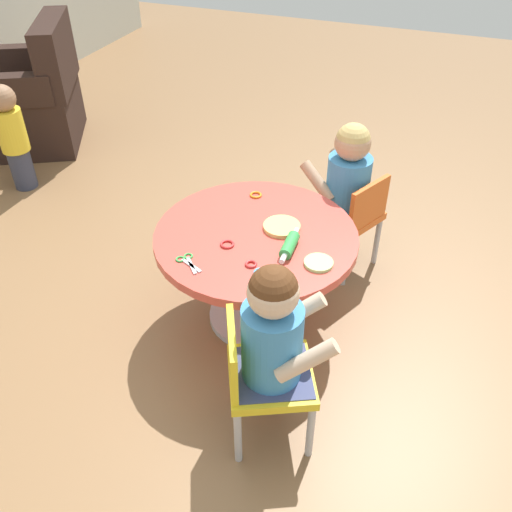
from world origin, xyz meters
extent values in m
plane|color=olive|center=(0.00, 0.00, 0.00)|extent=(10.00, 10.00, 0.00)
cylinder|color=silver|center=(0.00, 0.00, 0.01)|extent=(0.44, 0.44, 0.03)
cylinder|color=silver|center=(0.00, 0.00, 0.22)|extent=(0.12, 0.12, 0.45)
cylinder|color=#D84C3F|center=(0.00, 0.00, 0.47)|extent=(0.87, 0.87, 0.04)
cylinder|color=#B7B7BC|center=(-0.61, -0.44, 0.14)|extent=(0.03, 0.03, 0.28)
cylinder|color=#B7B7BC|center=(-0.38, -0.33, 0.14)|extent=(0.03, 0.03, 0.28)
cylinder|color=#B7B7BC|center=(-0.73, -0.21, 0.14)|extent=(0.03, 0.03, 0.28)
cylinder|color=#B7B7BC|center=(-0.49, -0.09, 0.14)|extent=(0.03, 0.03, 0.28)
cube|color=yellow|center=(-0.55, -0.27, 0.30)|extent=(0.40, 0.40, 0.04)
cube|color=yellow|center=(-0.61, -0.15, 0.43)|extent=(0.25, 0.14, 0.22)
cube|color=#3F4772|center=(-0.55, -0.27, 0.30)|extent=(0.36, 0.37, 0.04)
cylinder|color=#3F8CCC|center=(-0.55, -0.27, 0.47)|extent=(0.21, 0.21, 0.30)
sphere|color=beige|center=(-0.55, -0.27, 0.70)|extent=(0.17, 0.17, 0.17)
sphere|color=#593319|center=(-0.55, -0.27, 0.71)|extent=(0.16, 0.16, 0.16)
cylinder|color=beige|center=(-0.61, -0.41, 0.49)|extent=(0.14, 0.22, 0.17)
cylinder|color=beige|center=(-0.41, -0.31, 0.49)|extent=(0.14, 0.22, 0.17)
cylinder|color=#B7B7BC|center=(0.73, -0.20, 0.14)|extent=(0.03, 0.03, 0.28)
cylinder|color=#B7B7BC|center=(0.49, -0.09, 0.14)|extent=(0.03, 0.03, 0.28)
cylinder|color=#B7B7BC|center=(0.61, -0.44, 0.14)|extent=(0.03, 0.03, 0.28)
cylinder|color=#B7B7BC|center=(0.38, -0.33, 0.14)|extent=(0.03, 0.03, 0.28)
cube|color=orange|center=(0.55, -0.27, 0.30)|extent=(0.40, 0.40, 0.04)
cube|color=orange|center=(0.50, -0.39, 0.43)|extent=(0.25, 0.14, 0.22)
cube|color=#3F4772|center=(0.55, -0.27, 0.30)|extent=(0.36, 0.36, 0.04)
cylinder|color=#3F8CCC|center=(0.55, -0.27, 0.47)|extent=(0.21, 0.21, 0.30)
sphere|color=tan|center=(0.55, -0.27, 0.70)|extent=(0.17, 0.17, 0.17)
sphere|color=tan|center=(0.55, -0.27, 0.71)|extent=(0.16, 0.16, 0.16)
cylinder|color=tan|center=(0.70, -0.22, 0.49)|extent=(0.14, 0.22, 0.17)
cylinder|color=tan|center=(0.50, -0.13, 0.49)|extent=(0.14, 0.22, 0.17)
cube|color=black|center=(1.14, 2.20, 0.20)|extent=(0.95, 0.95, 0.40)
cube|color=black|center=(1.28, 1.94, 0.62)|extent=(0.69, 0.47, 0.45)
cube|color=black|center=(1.41, 2.34, 0.50)|extent=(0.39, 0.58, 0.20)
cube|color=black|center=(0.88, 2.06, 0.50)|extent=(0.39, 0.58, 0.20)
cylinder|color=#33384C|center=(0.60, 1.82, 0.13)|extent=(0.14, 0.14, 0.26)
cylinder|color=yellow|center=(0.60, 1.82, 0.39)|extent=(0.17, 0.17, 0.26)
sphere|color=#997051|center=(0.60, 1.82, 0.59)|extent=(0.16, 0.16, 0.16)
cylinder|color=green|center=(-0.06, -0.17, 0.51)|extent=(0.14, 0.06, 0.05)
cylinder|color=white|center=(0.03, -0.16, 0.51)|extent=(0.05, 0.02, 0.02)
cylinder|color=white|center=(-0.15, -0.17, 0.51)|extent=(0.05, 0.02, 0.02)
cube|color=silver|center=(-0.30, 0.16, 0.49)|extent=(0.06, 0.11, 0.01)
cube|color=silver|center=(-0.30, 0.16, 0.49)|extent=(0.09, 0.08, 0.01)
torus|color=green|center=(-0.28, 0.22, 0.49)|extent=(0.05, 0.05, 0.01)
torus|color=green|center=(-0.25, 0.20, 0.49)|extent=(0.05, 0.05, 0.01)
cylinder|color=#B2E58C|center=(-0.11, -0.30, 0.49)|extent=(0.12, 0.12, 0.01)
cylinder|color=#F2CC72|center=(0.07, -0.09, 0.50)|extent=(0.16, 0.16, 0.02)
torus|color=#3F99D8|center=(-0.24, -0.11, 0.49)|extent=(0.06, 0.06, 0.01)
torus|color=red|center=(-0.21, -0.06, 0.49)|extent=(0.05, 0.05, 0.01)
torus|color=orange|center=(0.28, 0.11, 0.49)|extent=(0.06, 0.06, 0.01)
torus|color=red|center=(-0.12, 0.08, 0.49)|extent=(0.06, 0.06, 0.01)
camera|label=1|loc=(-1.79, -0.68, 1.86)|focal=39.10mm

